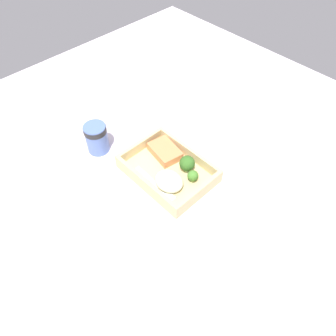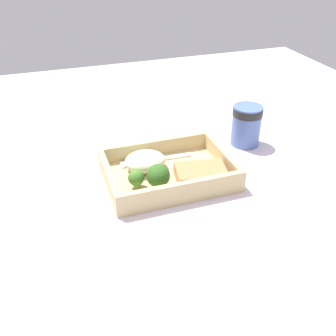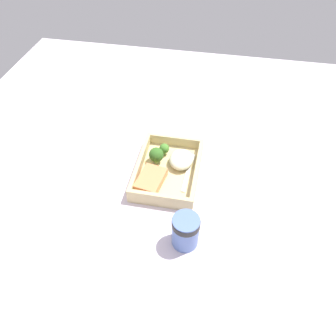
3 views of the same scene
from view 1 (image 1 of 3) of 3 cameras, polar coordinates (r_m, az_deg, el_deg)
The scene contains 9 objects.
ground_plane at distance 97.96cm, azimuth 0.00°, elevation -1.40°, with size 160.00×160.00×2.00cm, color silver.
takeout_tray at distance 96.72cm, azimuth 0.00°, elevation -0.81°, with size 25.75×18.69×1.20cm, color #CAB680.
tray_rim at distance 94.91cm, azimuth 0.00°, elevation 0.10°, with size 25.75×18.69×3.51cm.
salmon_fillet at distance 99.79cm, azimuth -0.54°, elevation 2.93°, with size 10.01×6.86×2.67cm, color #E58451.
mashed_potatoes at distance 91.49cm, azimuth 0.16°, elevation -2.30°, with size 8.65×7.39×3.87cm, color beige.
broccoli_floret_1 at distance 92.55cm, azimuth 4.36°, elevation -1.38°, with size 3.20×3.20×3.93cm.
broccoli_floret_2 at distance 94.54cm, azimuth 3.34°, elevation 0.78°, with size 4.57×4.57×5.30cm.
fork at distance 92.77cm, azimuth -1.95°, elevation -3.05°, with size 15.84×2.30×0.44cm.
paper_cup at distance 102.45cm, azimuth -12.35°, elevation 5.32°, with size 6.97×6.97×9.64cm.
Camera 1 is at (44.40, -42.68, 75.18)cm, focal length 35.00 mm.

